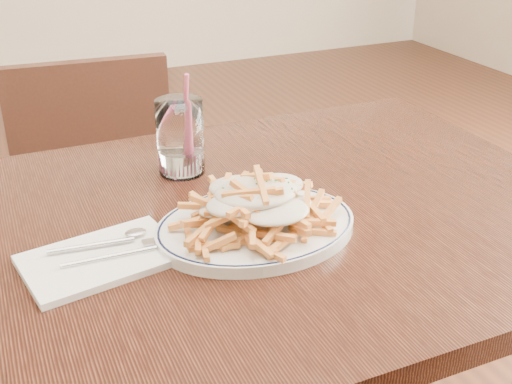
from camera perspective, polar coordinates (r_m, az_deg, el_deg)
name	(u,v)px	position (r m, az deg, el deg)	size (l,w,h in m)	color
table	(232,258)	(1.06, -2.11, -5.91)	(1.20, 0.80, 0.75)	black
chair_far	(95,185)	(1.80, -14.09, 0.62)	(0.42, 0.42, 0.85)	black
fries_plate	(256,227)	(0.97, 0.00, -3.12)	(0.36, 0.33, 0.02)	white
loaded_fries	(256,199)	(0.95, 0.00, -0.64)	(0.28, 0.25, 0.07)	#E49445
napkin	(101,258)	(0.93, -13.57, -5.76)	(0.21, 0.14, 0.01)	white
cutlery	(100,252)	(0.93, -13.70, -5.19)	(0.17, 0.06, 0.01)	silver
water_glass	(181,141)	(1.16, -6.72, 4.48)	(0.08, 0.08, 0.19)	white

